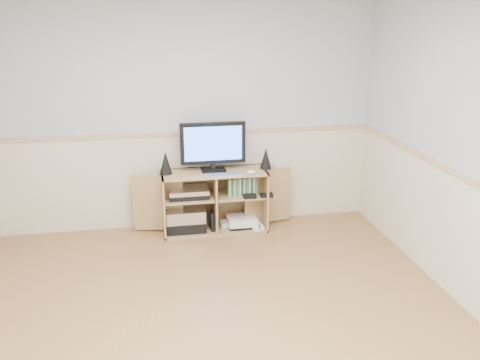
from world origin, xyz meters
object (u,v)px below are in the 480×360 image
at_px(monitor, 213,145).
at_px(media_cabinet, 214,199).
at_px(game_consoles, 241,222).
at_px(keyboard, 225,175).

bearing_deg(monitor, media_cabinet, 90.00).
distance_m(media_cabinet, game_consoles, 0.39).
height_order(monitor, game_consoles, monitor).
xyz_separation_m(media_cabinet, keyboard, (0.10, -0.19, 0.32)).
distance_m(media_cabinet, monitor, 0.60).
distance_m(keyboard, game_consoles, 0.63).
height_order(media_cabinet, monitor, monitor).
bearing_deg(keyboard, game_consoles, 35.16).
height_order(media_cabinet, keyboard, keyboard).
height_order(monitor, keyboard, monitor).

